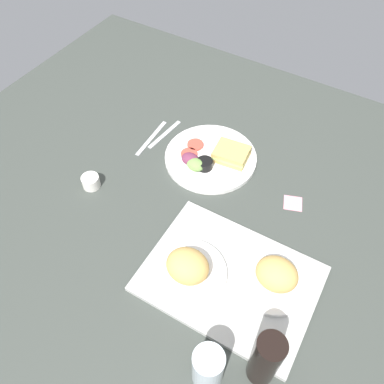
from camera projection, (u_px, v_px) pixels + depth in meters
The scene contains 11 objects.
ground_plane at pixel (202, 199), 125.76cm from camera, with size 190.00×150.00×3.00cm, color #383D38.
serving_tray at pixel (230, 279), 106.17cm from camera, with size 45.00×33.00×1.60cm, color #B2B2AD.
bread_plate_near at pixel (275, 276), 102.10cm from camera, with size 20.12×20.12×8.97cm.
bread_plate_far at pixel (188, 269), 103.25cm from camera, with size 20.76×20.76×9.27cm.
plate_with_salad at pixel (212, 157), 132.73cm from camera, with size 30.87×30.87×5.40cm.
drinking_glass at pixel (208, 367), 86.72cm from camera, with size 7.10×7.10×13.26cm, color silver.
soda_bottle at pixel (265, 359), 84.77cm from camera, with size 6.40×6.40×19.49cm, color black.
espresso_cup at pixel (91, 182), 125.67cm from camera, with size 5.60×5.60×4.00cm, color silver.
fork at pixel (165, 134), 141.70cm from camera, with size 17.00×1.40×0.50cm, color #B7B7BC.
knife at pixel (151, 138), 140.54cm from camera, with size 19.00×1.40×0.50cm, color #B7B7BC.
sticky_note at pixel (293, 203), 122.78cm from camera, with size 5.60×5.60×0.12cm, color pink.
Camera 1 is at (-36.68, 67.03, 98.47)cm, focal length 37.10 mm.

